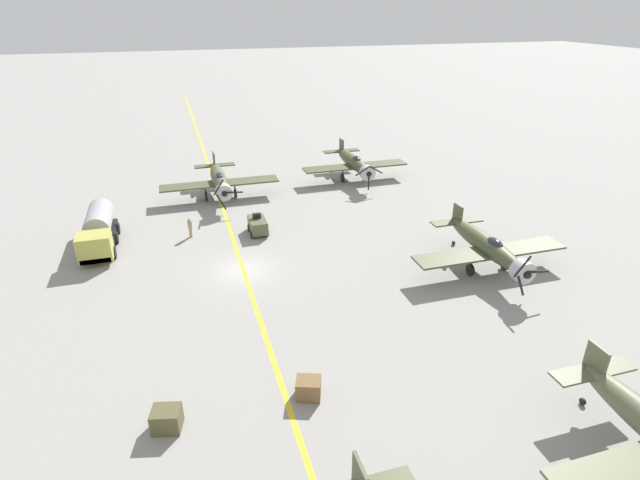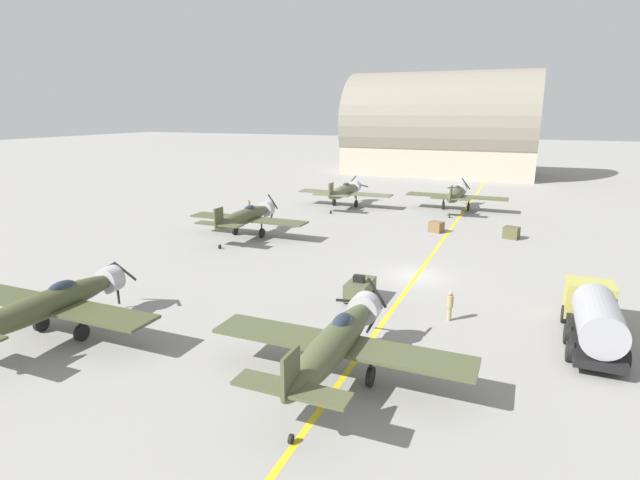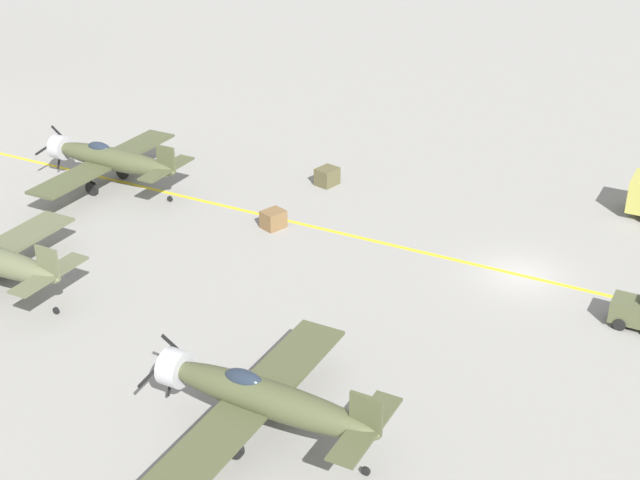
# 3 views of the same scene
# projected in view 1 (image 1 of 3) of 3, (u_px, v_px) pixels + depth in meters

# --- Properties ---
(ground_plane) EXTENTS (400.00, 400.00, 0.00)m
(ground_plane) POSITION_uv_depth(u_px,v_px,m) (243.00, 270.00, 38.13)
(ground_plane) COLOR gray
(taxiway_stripe) EXTENTS (0.30, 160.00, 0.01)m
(taxiway_stripe) POSITION_uv_depth(u_px,v_px,m) (243.00, 270.00, 38.13)
(taxiway_stripe) COLOR yellow
(taxiway_stripe) RESTS_ON ground
(airplane_near_center) EXTENTS (12.00, 9.98, 3.65)m
(airplane_near_center) POSITION_uv_depth(u_px,v_px,m) (219.00, 180.00, 51.37)
(airplane_near_center) COLOR #4D5234
(airplane_near_center) RESTS_ON ground
(airplane_mid_left) EXTENTS (12.00, 9.98, 3.65)m
(airplane_mid_left) POSITION_uv_depth(u_px,v_px,m) (488.00, 247.00, 37.29)
(airplane_mid_left) COLOR #4B5032
(airplane_mid_left) RESTS_ON ground
(airplane_near_left) EXTENTS (12.00, 9.98, 3.65)m
(airplane_near_left) POSITION_uv_depth(u_px,v_px,m) (354.00, 163.00, 56.75)
(airplane_near_left) COLOR #444A2B
(airplane_near_left) RESTS_ON ground
(fuel_tanker) EXTENTS (2.68, 8.00, 2.98)m
(fuel_tanker) POSITION_uv_depth(u_px,v_px,m) (98.00, 230.00, 41.13)
(fuel_tanker) COLOR black
(fuel_tanker) RESTS_ON ground
(tow_tractor) EXTENTS (1.57, 2.60, 1.79)m
(tow_tractor) POSITION_uv_depth(u_px,v_px,m) (258.00, 225.00, 43.93)
(tow_tractor) COLOR #515638
(tow_tractor) RESTS_ON ground
(ground_crew_inspecting) EXTENTS (0.39, 0.39, 1.77)m
(ground_crew_inspecting) POSITION_uv_depth(u_px,v_px,m) (190.00, 227.00, 43.15)
(ground_crew_inspecting) COLOR tan
(ground_crew_inspecting) RESTS_ON ground
(supply_crate_by_tanker) EXTENTS (1.58, 1.42, 1.13)m
(supply_crate_by_tanker) POSITION_uv_depth(u_px,v_px,m) (167.00, 419.00, 23.78)
(supply_crate_by_tanker) COLOR brown
(supply_crate_by_tanker) RESTS_ON ground
(supply_crate_mid_lane) EXTENTS (1.56, 1.43, 1.06)m
(supply_crate_mid_lane) POSITION_uv_depth(u_px,v_px,m) (308.00, 388.00, 25.73)
(supply_crate_mid_lane) COLOR brown
(supply_crate_mid_lane) RESTS_ON ground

